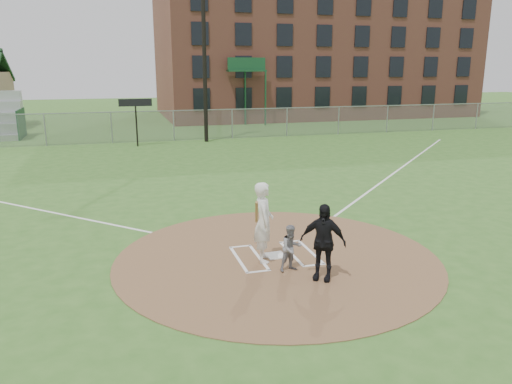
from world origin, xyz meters
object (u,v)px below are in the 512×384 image
object	(u,v)px
catcher	(291,248)
umpire	(323,242)
batter_at_plate	(264,222)
home_plate	(276,255)

from	to	relation	value
catcher	umpire	size ratio (longest dim) A/B	0.63
catcher	batter_at_plate	bearing A→B (deg)	108.22
home_plate	catcher	distance (m)	1.15
umpire	catcher	bearing A→B (deg)	164.00
home_plate	umpire	distance (m)	1.98
home_plate	catcher	size ratio (longest dim) A/B	0.42
umpire	batter_at_plate	distance (m)	1.77
batter_at_plate	umpire	bearing A→B (deg)	-56.00
umpire	batter_at_plate	size ratio (longest dim) A/B	0.89
batter_at_plate	home_plate	bearing A→B (deg)	26.15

